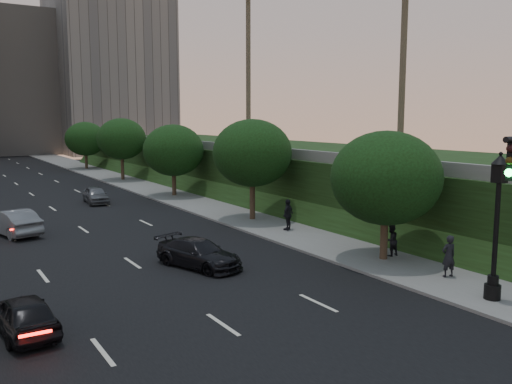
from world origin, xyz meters
TOP-DOWN VIEW (x-y plane):
  - road_surface at (0.00, 30.00)m, footprint 16.00×140.00m
  - sidewalk_right at (10.25, 30.00)m, footprint 4.50×140.00m
  - embankment at (22.00, 28.00)m, footprint 18.00×90.00m
  - parapet_wall at (13.50, 28.00)m, footprint 0.35×90.00m
  - office_block_mid at (6.00, 102.00)m, footprint 22.00×18.00m
  - office_block_right at (24.00, 96.00)m, footprint 20.00×22.00m
  - tree_right_a at (10.30, 8.00)m, footprint 5.20×5.20m
  - tree_right_b at (10.30, 20.00)m, footprint 5.20×5.20m
  - tree_right_c at (10.30, 33.00)m, footprint 5.20×5.20m
  - tree_right_d at (10.30, 47.00)m, footprint 5.20×5.20m
  - tree_right_e at (10.30, 62.00)m, footprint 5.20×5.20m
  - street_lamp at (9.55, 1.67)m, footprint 0.64×0.64m
  - sedan_near_left at (-5.71, 7.68)m, footprint 1.89×3.95m
  - sedan_mid_left at (-3.84, 23.64)m, footprint 2.74×4.91m
  - sedan_near_right at (2.39, 11.75)m, footprint 3.17×4.84m
  - sedan_far_right at (3.51, 32.94)m, footprint 1.88×4.07m
  - pedestrian_a at (10.49, 4.43)m, footprint 0.73×0.56m
  - pedestrian_b at (11.00, 8.21)m, footprint 0.77×0.60m
  - pedestrian_c at (10.25, 15.83)m, footprint 1.17×0.90m

SIDE VIEW (x-z plane):
  - road_surface at x=0.00m, z-range 0.00..0.02m
  - sidewalk_right at x=10.25m, z-range 0.00..0.15m
  - sedan_near_left at x=-5.71m, z-range 0.00..1.30m
  - sedan_near_right at x=2.39m, z-range 0.00..1.30m
  - sedan_far_right at x=3.51m, z-range 0.00..1.35m
  - sedan_mid_left at x=-3.84m, z-range 0.00..1.53m
  - pedestrian_b at x=11.00m, z-range 0.15..1.70m
  - pedestrian_a at x=10.49m, z-range 0.15..1.94m
  - pedestrian_c at x=10.25m, z-range 0.15..2.01m
  - embankment at x=22.00m, z-range 0.00..4.00m
  - street_lamp at x=9.55m, z-range -0.18..5.44m
  - tree_right_a at x=10.30m, z-range 0.90..7.14m
  - tree_right_c at x=10.30m, z-range 0.90..7.14m
  - tree_right_e at x=10.30m, z-range 0.90..7.14m
  - parapet_wall at x=13.50m, z-range 4.00..4.70m
  - tree_right_b at x=10.30m, z-range 1.15..7.88m
  - tree_right_d at x=10.30m, z-range 1.15..7.88m
  - office_block_mid at x=6.00m, z-range 0.00..26.00m
  - office_block_right at x=24.00m, z-range 0.00..36.00m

